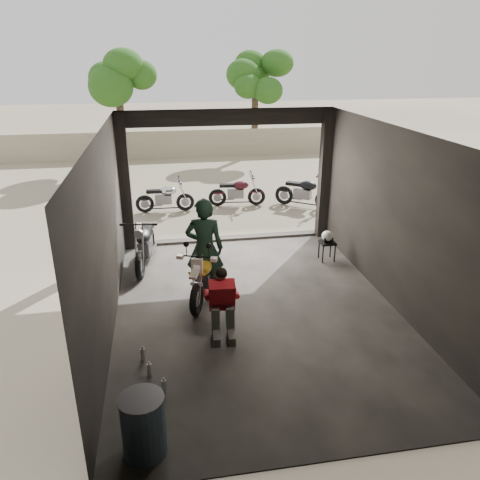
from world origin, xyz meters
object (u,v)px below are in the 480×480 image
object	(u,v)px
rider	(205,248)
stool	(327,245)
left_bike	(145,241)
oil_drum	(144,426)
outside_bike_a	(165,195)
main_bike	(205,272)
mechanic	(223,306)
helmet	(327,236)
outside_bike_b	(237,190)
sign_post	(389,181)
outside_bike_c	(304,190)

from	to	relation	value
rider	stool	world-z (taller)	rider
left_bike	oil_drum	world-z (taller)	left_bike
outside_bike_a	oil_drum	bearing A→B (deg)	178.22
outside_bike_a	oil_drum	xyz separation A→B (m)	(-0.45, -9.06, -0.11)
stool	rider	bearing A→B (deg)	-158.13
main_bike	mechanic	bearing A→B (deg)	-62.87
left_bike	helmet	world-z (taller)	left_bike
main_bike	left_bike	bearing A→B (deg)	144.18
outside_bike_b	stool	distance (m)	4.60
main_bike	outside_bike_b	bearing A→B (deg)	95.43
main_bike	sign_post	size ratio (longest dim) A/B	0.72
mechanic	sign_post	size ratio (longest dim) A/B	0.49
outside_bike_a	rider	world-z (taller)	rider
mechanic	sign_post	distance (m)	5.83
outside_bike_c	stool	xyz separation A→B (m)	(-0.67, -3.93, -0.16)
outside_bike_c	sign_post	distance (m)	3.32
main_bike	outside_bike_a	distance (m)	5.50
left_bike	rider	world-z (taller)	rider
outside_bike_b	oil_drum	bearing A→B (deg)	169.82
mechanic	left_bike	bearing A→B (deg)	116.58
rider	stool	distance (m)	3.12
mechanic	oil_drum	distance (m)	2.61
outside_bike_b	helmet	bearing A→B (deg)	-157.76
main_bike	helmet	world-z (taller)	main_bike
sign_post	outside_bike_b	bearing A→B (deg)	125.41
outside_bike_b	oil_drum	distance (m)	9.65
rider	oil_drum	bearing A→B (deg)	84.46
outside_bike_c	main_bike	bearing A→B (deg)	-177.69
left_bike	outside_bike_a	distance (m)	3.77
left_bike	stool	xyz separation A→B (m)	(4.00, -0.46, -0.19)
main_bike	sign_post	xyz separation A→B (m)	(4.67, 2.24, 0.98)
helmet	sign_post	distance (m)	2.25
outside_bike_b	sign_post	size ratio (longest dim) A/B	0.66
outside_bike_b	mechanic	xyz separation A→B (m)	(-1.40, -6.99, 0.05)
outside_bike_c	mechanic	size ratio (longest dim) A/B	1.45
oil_drum	outside_bike_b	bearing A→B (deg)	74.18
main_bike	outside_bike_c	distance (m)	6.28
left_bike	helmet	xyz separation A→B (m)	(4.00, -0.42, 0.01)
outside_bike_b	sign_post	xyz separation A→B (m)	(3.12, -3.44, 1.02)
helmet	rider	bearing A→B (deg)	-148.38
main_bike	outside_bike_b	distance (m)	5.89
outside_bike_c	mechanic	bearing A→B (deg)	-170.99
rider	sign_post	bearing A→B (deg)	-144.79
mechanic	stool	distance (m)	3.75
outside_bike_c	helmet	world-z (taller)	outside_bike_c
outside_bike_a	sign_post	distance (m)	6.28
outside_bike_b	helmet	xyz separation A→B (m)	(1.31, -4.38, 0.07)
outside_bike_a	outside_bike_c	size ratio (longest dim) A/B	0.92
outside_bike_b	outside_bike_c	distance (m)	2.03
sign_post	stool	bearing A→B (deg)	-158.52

